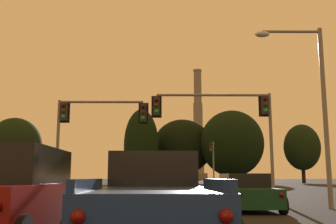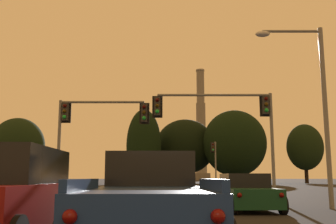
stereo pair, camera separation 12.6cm
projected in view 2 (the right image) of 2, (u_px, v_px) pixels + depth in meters
sedan_right_lane_front at (243, 193)px, 15.69m from camera, size 2.10×4.75×1.43m
pickup_truck_center_lane_second at (148, 203)px, 7.33m from camera, size 2.32×5.55×1.82m
suv_left_lane_second at (1, 198)px, 7.55m from camera, size 2.19×4.94×1.86m
traffic_light_far_right at (212, 157)px, 47.07m from camera, size 0.78×0.50×5.51m
traffic_light_overhead_left at (88, 123)px, 22.45m from camera, size 5.32×0.50×5.67m
traffic_light_overhead_right at (229, 117)px, 21.82m from camera, size 6.83×0.50×5.93m
street_lamp at (311, 94)px, 16.78m from camera, size 2.95×0.36×7.75m
smokestack at (199, 136)px, 175.63m from camera, size 7.78×7.78×50.06m
treeline_right_mid at (15, 158)px, 87.79m from camera, size 7.99×7.19×10.30m
treeline_center_right at (142, 145)px, 80.36m from camera, size 7.11×6.40×15.20m
treeline_center_left at (183, 147)px, 87.21m from camera, size 13.22×11.90×14.05m
treeline_far_right at (233, 143)px, 82.68m from camera, size 13.35×12.01×15.32m
treeline_left_mid at (15, 146)px, 86.63m from camera, size 11.84×10.66×14.33m
treeline_far_left at (303, 147)px, 83.17m from camera, size 7.67×6.90×12.44m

